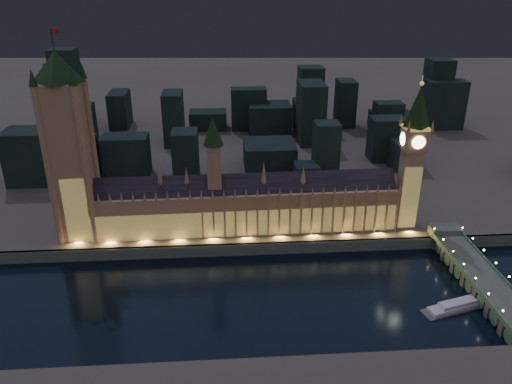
{
  "coord_description": "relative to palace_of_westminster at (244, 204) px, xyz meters",
  "views": [
    {
      "loc": [
        -15.36,
        -237.66,
        168.62
      ],
      "look_at": [
        5.0,
        55.0,
        38.0
      ],
      "focal_mm": 35.0,
      "sensor_mm": 36.0,
      "label": 1
    }
  ],
  "objects": [
    {
      "name": "embankment_wall",
      "position": [
        2.34,
        -20.74,
        -22.37
      ],
      "size": [
        2000.0,
        2.5,
        8.0
      ],
      "primitive_type": "cube",
      "color": "#3F5350",
      "rests_on": "ground"
    },
    {
      "name": "elizabeth_tower",
      "position": [
        110.34,
        0.18,
        38.3
      ],
      "size": [
        18.0,
        18.0,
        101.93
      ],
      "color": "#98705D",
      "rests_on": "north_bank"
    },
    {
      "name": "ground_plane",
      "position": [
        2.34,
        -61.74,
        -26.37
      ],
      "size": [
        2000.0,
        2000.0,
        0.0
      ],
      "primitive_type": "plane",
      "color": "black",
      "rests_on": "ground"
    },
    {
      "name": "city_backdrop",
      "position": [
        31.68,
        184.99,
        4.86
      ],
      "size": [
        453.77,
        215.63,
        87.4
      ],
      "color": "black",
      "rests_on": "north_bank"
    },
    {
      "name": "north_bank",
      "position": [
        2.34,
        458.26,
        -22.37
      ],
      "size": [
        2000.0,
        960.0,
        8.0
      ],
      "primitive_type": "cube",
      "color": "#453F34",
      "rests_on": "ground"
    },
    {
      "name": "victoria_tower",
      "position": [
        -107.66,
        0.19,
        46.76
      ],
      "size": [
        31.68,
        31.68,
        130.89
      ],
      "color": "#98705D",
      "rests_on": "north_bank"
    },
    {
      "name": "river_boat",
      "position": [
        111.79,
        -84.83,
        -24.81
      ],
      "size": [
        42.51,
        20.34,
        4.5
      ],
      "color": "#3F5350",
      "rests_on": "ground"
    },
    {
      "name": "palace_of_westminster",
      "position": [
        0.0,
        0.0,
        0.0
      ],
      "size": [
        202.0,
        24.64,
        78.0
      ],
      "color": "#98705D",
      "rests_on": "north_bank"
    },
    {
      "name": "westminster_bridge",
      "position": [
        132.21,
        -65.18,
        -20.39
      ],
      "size": [
        19.99,
        113.0,
        15.9
      ],
      "color": "#3F5350",
      "rests_on": "ground"
    }
  ]
}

